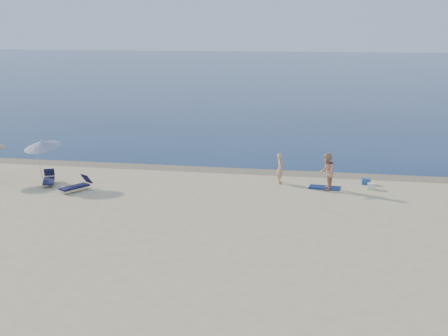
% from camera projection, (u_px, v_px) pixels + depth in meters
% --- Properties ---
extents(sea, '(240.00, 160.00, 0.01)m').
position_uv_depth(sea, '(302.00, 70.00, 110.19)').
color(sea, '#0C2548').
rests_on(sea, ground).
extents(wet_sand_strip, '(240.00, 1.60, 0.00)m').
position_uv_depth(wet_sand_strip, '(246.00, 171.00, 33.26)').
color(wet_sand_strip, '#847254').
rests_on(wet_sand_strip, ground).
extents(person_left, '(0.44, 0.63, 1.67)m').
position_uv_depth(person_left, '(280.00, 169.00, 30.45)').
color(person_left, tan).
rests_on(person_left, ground).
extents(person_right, '(0.78, 0.98, 1.95)m').
position_uv_depth(person_right, '(327.00, 172.00, 29.21)').
color(person_right, tan).
rests_on(person_right, ground).
extents(beach_towel, '(1.72, 1.06, 0.03)m').
position_uv_depth(beach_towel, '(325.00, 188.00, 29.80)').
color(beach_towel, '#0E1E49').
rests_on(beach_towel, ground).
extents(white_bag, '(0.40, 0.35, 0.32)m').
position_uv_depth(white_bag, '(371.00, 186.00, 29.51)').
color(white_bag, silver).
rests_on(white_bag, ground).
extents(blue_cooler, '(0.46, 0.33, 0.32)m').
position_uv_depth(blue_cooler, '(366.00, 181.00, 30.43)').
color(blue_cooler, '#1D4C9E').
rests_on(blue_cooler, ground).
extents(umbrella_near, '(2.51, 2.53, 2.55)m').
position_uv_depth(umbrella_near, '(42.00, 144.00, 30.21)').
color(umbrella_near, silver).
rests_on(umbrella_near, ground).
extents(lounger_left, '(1.18, 1.78, 0.75)m').
position_uv_depth(lounger_left, '(49.00, 179.00, 30.43)').
color(lounger_left, '#16193D').
rests_on(lounger_left, ground).
extents(lounger_right, '(1.40, 1.76, 0.76)m').
position_uv_depth(lounger_right, '(77.00, 186.00, 29.22)').
color(lounger_right, '#141639').
rests_on(lounger_right, ground).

